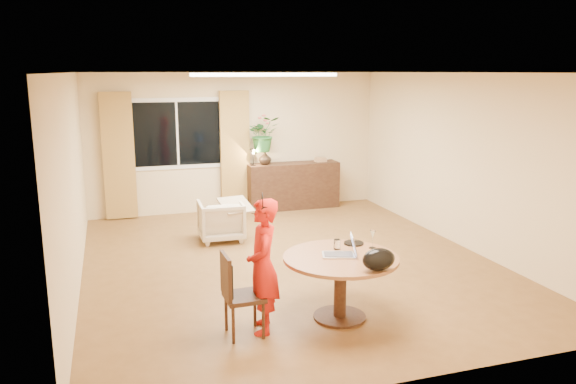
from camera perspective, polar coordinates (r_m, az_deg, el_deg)
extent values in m
plane|color=brown|center=(7.91, 0.10, -7.14)|extent=(6.50, 6.50, 0.00)
plane|color=white|center=(7.47, 0.11, 12.04)|extent=(6.50, 6.50, 0.00)
plane|color=beige|center=(10.69, -5.27, 5.05)|extent=(5.50, 0.00, 5.50)
plane|color=beige|center=(7.25, -21.08, 0.87)|extent=(0.00, 6.50, 6.50)
plane|color=beige|center=(8.81, 17.40, 3.02)|extent=(0.00, 6.50, 6.50)
cube|color=white|center=(10.47, -11.18, 5.82)|extent=(1.70, 0.02, 1.30)
cube|color=black|center=(10.46, -11.18, 5.82)|extent=(1.55, 0.01, 1.15)
cube|color=white|center=(10.46, -11.17, 5.82)|extent=(0.04, 0.01, 1.15)
cube|color=olive|center=(10.37, -16.83, 3.49)|extent=(0.55, 0.08, 2.25)
cube|color=olive|center=(10.61, -5.40, 4.15)|extent=(0.55, 0.08, 2.25)
cube|color=white|center=(8.62, -2.39, 11.82)|extent=(2.20, 0.35, 0.05)
cylinder|color=brown|center=(6.01, 5.39, -6.69)|extent=(1.23, 1.23, 0.04)
cylinder|color=black|center=(6.13, 5.32, -9.79)|extent=(0.13, 0.13, 0.66)
cylinder|color=black|center=(6.25, 5.26, -12.48)|extent=(0.57, 0.57, 0.03)
imported|color=red|center=(5.71, -2.56, -7.53)|extent=(0.57, 0.43, 1.39)
imported|color=#BDB596|center=(8.90, -6.83, -2.89)|extent=(0.70, 0.72, 0.63)
cube|color=black|center=(10.88, 0.53, 0.65)|extent=(1.78, 0.43, 0.89)
imported|color=black|center=(10.62, -2.35, 3.47)|extent=(0.28, 0.28, 0.25)
imported|color=#246024|center=(10.55, -2.52, 5.90)|extent=(0.61, 0.53, 0.66)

